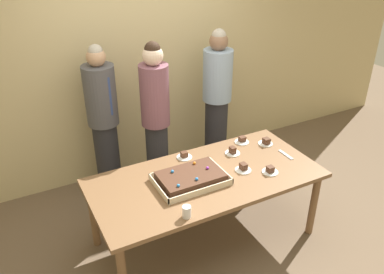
% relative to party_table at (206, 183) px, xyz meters
% --- Properties ---
extents(ground_plane, '(12.00, 12.00, 0.00)m').
position_rel_party_table_xyz_m(ground_plane, '(0.00, 0.00, -0.66)').
color(ground_plane, brown).
extents(interior_back_panel, '(8.00, 0.12, 3.00)m').
position_rel_party_table_xyz_m(interior_back_panel, '(0.00, 1.60, 0.84)').
color(interior_back_panel, '#CCB784').
rests_on(interior_back_panel, ground_plane).
extents(party_table, '(2.09, 0.99, 0.73)m').
position_rel_party_table_xyz_m(party_table, '(0.00, 0.00, 0.00)').
color(party_table, brown).
rests_on(party_table, ground_plane).
extents(sheet_cake, '(0.62, 0.42, 0.12)m').
position_rel_party_table_xyz_m(sheet_cake, '(-0.17, -0.01, 0.11)').
color(sheet_cake, beige).
rests_on(sheet_cake, party_table).
extents(plated_slice_near_left, '(0.15, 0.15, 0.06)m').
position_rel_party_table_xyz_m(plated_slice_near_left, '(-0.03, 0.38, 0.09)').
color(plated_slice_near_left, white).
rests_on(plated_slice_near_left, party_table).
extents(plated_slice_near_right, '(0.15, 0.15, 0.06)m').
position_rel_party_table_xyz_m(plated_slice_near_right, '(0.64, 0.38, 0.09)').
color(plated_slice_near_right, white).
rests_on(plated_slice_near_right, party_table).
extents(plated_slice_far_left, '(0.15, 0.15, 0.08)m').
position_rel_party_table_xyz_m(plated_slice_far_left, '(0.43, 0.23, 0.09)').
color(plated_slice_far_left, white).
rests_on(plated_slice_far_left, party_table).
extents(plated_slice_far_right, '(0.15, 0.15, 0.07)m').
position_rel_party_table_xyz_m(plated_slice_far_right, '(0.84, 0.23, 0.10)').
color(plated_slice_far_right, white).
rests_on(plated_slice_far_right, party_table).
extents(plated_slice_center_front, '(0.15, 0.15, 0.07)m').
position_rel_party_table_xyz_m(plated_slice_center_front, '(0.55, -0.22, 0.09)').
color(plated_slice_center_front, white).
rests_on(plated_slice_center_front, party_table).
extents(plated_slice_center_back, '(0.15, 0.15, 0.07)m').
position_rel_party_table_xyz_m(plated_slice_center_back, '(0.35, -0.07, 0.09)').
color(plated_slice_center_back, white).
rests_on(plated_slice_center_back, party_table).
extents(drink_cup_nearest, '(0.07, 0.07, 0.10)m').
position_rel_party_table_xyz_m(drink_cup_nearest, '(-0.41, -0.41, 0.12)').
color(drink_cup_nearest, white).
rests_on(drink_cup_nearest, party_table).
extents(cake_server_utensil, '(0.03, 0.20, 0.01)m').
position_rel_party_table_xyz_m(cake_server_utensil, '(0.88, -0.04, 0.07)').
color(cake_server_utensil, silver).
rests_on(cake_server_utensil, party_table).
extents(person_serving_front, '(0.30, 0.30, 1.75)m').
position_rel_party_table_xyz_m(person_serving_front, '(-0.09, 0.92, 0.27)').
color(person_serving_front, '#28282D').
rests_on(person_serving_front, ground_plane).
extents(person_green_shirt_behind, '(0.33, 0.33, 1.72)m').
position_rel_party_table_xyz_m(person_green_shirt_behind, '(-0.57, 1.21, 0.23)').
color(person_green_shirt_behind, '#28282D').
rests_on(person_green_shirt_behind, ground_plane).
extents(person_striped_tie_right, '(0.34, 0.34, 1.74)m').
position_rel_party_table_xyz_m(person_striped_tie_right, '(0.77, 1.11, 0.25)').
color(person_striped_tie_right, '#28282D').
rests_on(person_striped_tie_right, ground_plane).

